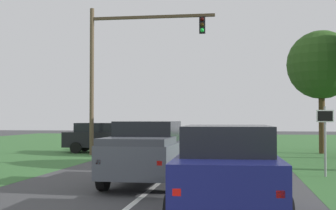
{
  "coord_description": "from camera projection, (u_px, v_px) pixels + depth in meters",
  "views": [
    {
      "loc": [
        2.6,
        -5.0,
        2.1
      ],
      "look_at": [
        -0.45,
        15.01,
        2.65
      ],
      "focal_mm": 50.7,
      "sensor_mm": 36.0,
      "label": 1
    }
  ],
  "objects": [
    {
      "name": "extra_tree_1",
      "position": [
        321.0,
        65.0,
        28.08
      ],
      "size": [
        4.06,
        4.06,
        7.29
      ],
      "color": "#4C351E",
      "rests_on": "ground_plane"
    },
    {
      "name": "traffic_light",
      "position": [
        121.0,
        59.0,
        26.72
      ],
      "size": [
        7.12,
        0.4,
        8.36
      ],
      "color": "brown",
      "rests_on": "ground_plane"
    },
    {
      "name": "ground_plane",
      "position": [
        164.0,
        179.0,
        16.32
      ],
      "size": [
        120.0,
        120.0,
        0.0
      ],
      "primitive_type": "plane",
      "color": "#424244"
    },
    {
      "name": "keep_moving_sign",
      "position": [
        325.0,
        132.0,
        16.92
      ],
      "size": [
        0.6,
        0.09,
        2.52
      ],
      "color": "gray",
      "rests_on": "ground_plane"
    },
    {
      "name": "crossing_suv_far",
      "position": [
        103.0,
        137.0,
        28.72
      ],
      "size": [
        4.74,
        2.23,
        1.8
      ],
      "color": "black",
      "rests_on": "ground_plane"
    },
    {
      "name": "red_suv_near",
      "position": [
        227.0,
        170.0,
        9.79
      ],
      "size": [
        2.34,
        4.53,
        1.94
      ],
      "color": "navy",
      "rests_on": "ground_plane"
    },
    {
      "name": "pickup_truck_lead",
      "position": [
        149.0,
        152.0,
        14.99
      ],
      "size": [
        2.37,
        5.37,
        1.99
      ],
      "color": "#4C515B",
      "rests_on": "ground_plane"
    }
  ]
}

